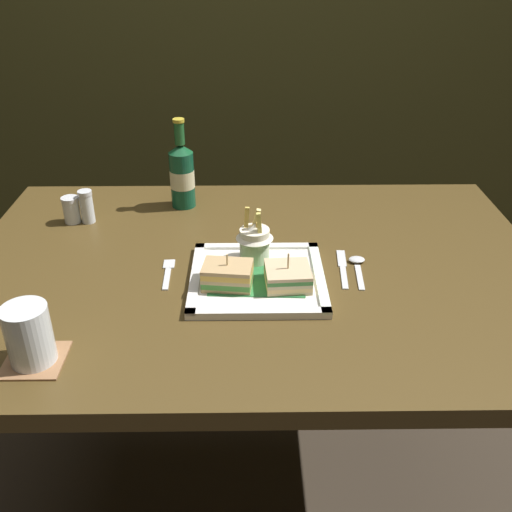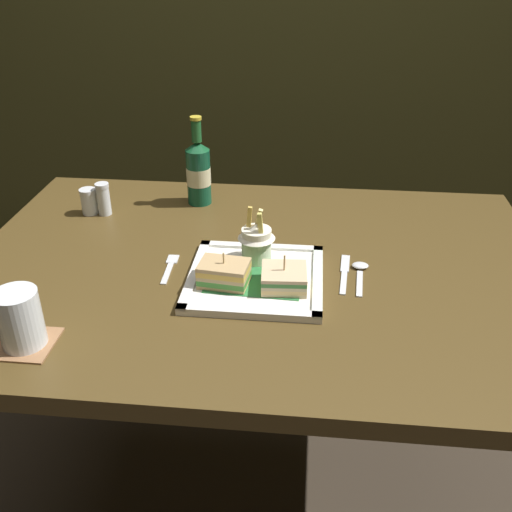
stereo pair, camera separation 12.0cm
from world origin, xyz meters
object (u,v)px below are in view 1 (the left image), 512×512
at_px(sandwich_half_right, 288,277).
at_px(water_glass, 30,338).
at_px(dining_table, 255,303).
at_px(fork, 168,272).
at_px(sandwich_half_left, 228,275).
at_px(square_plate, 257,278).
at_px(pepper_shaker, 87,208).
at_px(beer_bottle, 182,174).
at_px(fries_cup, 254,238).
at_px(salt_shaker, 72,211).
at_px(spoon, 357,264).
at_px(knife, 343,267).

bearing_deg(sandwich_half_right, water_glass, -153.61).
distance_m(dining_table, fork, 0.21).
height_order(sandwich_half_left, water_glass, water_glass).
distance_m(sandwich_half_left, fork, 0.15).
relative_size(square_plate, pepper_shaker, 3.31).
xyz_separation_m(square_plate, pepper_shaker, (-0.41, 0.28, 0.03)).
bearing_deg(sandwich_half_right, beer_bottle, 121.16).
distance_m(fries_cup, salt_shaker, 0.49).
distance_m(sandwich_half_left, spoon, 0.29).
bearing_deg(spoon, pepper_shaker, 160.37).
bearing_deg(fries_cup, sandwich_half_left, -117.40).
distance_m(sandwich_half_left, pepper_shaker, 0.47).
bearing_deg(spoon, sandwich_half_right, -150.27).
xyz_separation_m(dining_table, sandwich_half_left, (-0.05, -0.10, 0.14)).
bearing_deg(spoon, water_glass, -152.71).
bearing_deg(pepper_shaker, dining_table, -27.61).
relative_size(spoon, pepper_shaker, 1.57).
bearing_deg(fries_cup, beer_bottle, 120.45).
height_order(water_glass, fork, water_glass).
xyz_separation_m(fries_cup, salt_shaker, (-0.45, 0.21, -0.03)).
xyz_separation_m(knife, salt_shaker, (-0.64, 0.23, 0.03)).
distance_m(sandwich_half_right, fries_cup, 0.13).
relative_size(sandwich_half_left, beer_bottle, 0.45).
bearing_deg(pepper_shaker, salt_shaker, -180.00).
height_order(dining_table, square_plate, square_plate).
bearing_deg(spoon, knife, -169.66).
xyz_separation_m(water_glass, knife, (0.56, 0.30, -0.05)).
bearing_deg(knife, pepper_shaker, 158.88).
xyz_separation_m(salt_shaker, pepper_shaker, (0.04, 0.00, 0.01)).
xyz_separation_m(fries_cup, spoon, (0.22, -0.01, -0.06)).
bearing_deg(pepper_shaker, sandwich_half_left, -41.61).
height_order(square_plate, sandwich_half_left, sandwich_half_left).
height_order(sandwich_half_left, beer_bottle, beer_bottle).
bearing_deg(fork, spoon, 3.07).
bearing_deg(beer_bottle, knife, -41.26).
height_order(fries_cup, spoon, fries_cup).
xyz_separation_m(spoon, pepper_shaker, (-0.63, 0.22, 0.03)).
bearing_deg(square_plate, sandwich_half_left, -152.71).
distance_m(dining_table, beer_bottle, 0.40).
xyz_separation_m(sandwich_half_left, fork, (-0.13, 0.07, -0.03)).
height_order(beer_bottle, water_glass, beer_bottle).
relative_size(sandwich_half_right, fork, 0.77).
distance_m(sandwich_half_right, water_glass, 0.49).
distance_m(sandwich_half_left, knife, 0.26).
distance_m(square_plate, sandwich_half_right, 0.07).
distance_m(square_plate, fork, 0.19).
bearing_deg(fork, dining_table, 10.12).
relative_size(sandwich_half_left, water_glass, 1.00).
distance_m(beer_bottle, fork, 0.35).
bearing_deg(dining_table, spoon, -2.86).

